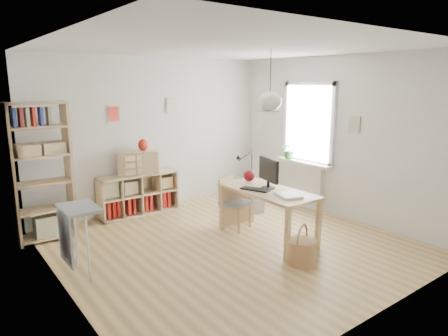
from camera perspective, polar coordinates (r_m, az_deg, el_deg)
ground at (r=5.78m, az=1.01°, el=-10.86°), size 4.50×4.50×0.00m
room_shell at (r=5.58m, az=6.58°, el=9.40°), size 4.50×4.50×4.50m
window_unit at (r=7.34m, az=12.03°, el=6.32°), size 0.07×1.16×1.46m
radiator at (r=7.51m, az=11.47°, el=-2.46°), size 0.10×0.80×0.80m
windowsill at (r=7.38m, az=11.35°, el=0.72°), size 0.22×1.20×0.06m
desk at (r=5.80m, az=6.26°, el=-3.99°), size 0.70×1.50×0.75m
cube_shelf at (r=7.15m, az=-12.36°, el=-4.07°), size 1.40×0.38×0.72m
tall_bookshelf at (r=6.24m, az=-24.73°, el=0.18°), size 0.80×0.38×2.00m
side_table at (r=4.97m, az=-20.64°, el=-7.32°), size 0.40×0.55×0.85m
chair at (r=6.27m, az=1.24°, el=-4.56°), size 0.50×0.50×0.81m
wicker_basket at (r=5.26m, az=11.03°, el=-11.52°), size 0.37×0.37×0.52m
storage_chest at (r=7.12m, az=3.17°, el=-4.92°), size 0.59×0.64×0.53m
monitor at (r=5.79m, az=6.39°, el=-0.52°), size 0.20×0.50×0.44m
keyboard at (r=5.73m, az=4.47°, el=-3.06°), size 0.31×0.45×0.02m
task_lamp at (r=6.21m, az=2.96°, el=0.75°), size 0.39×0.15×0.42m
yarn_ball at (r=6.22m, az=3.61°, el=-1.12°), size 0.17×0.17×0.17m
paper_tray at (r=5.47m, az=9.20°, el=-3.87°), size 0.35×0.40×0.03m
drawer_chest at (r=6.98m, az=-12.21°, el=0.75°), size 0.75×0.55×0.39m
red_vase at (r=6.98m, az=-11.50°, el=3.26°), size 0.17×0.17×0.21m
potted_plant at (r=7.56m, az=9.34°, el=2.62°), size 0.34×0.30×0.34m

